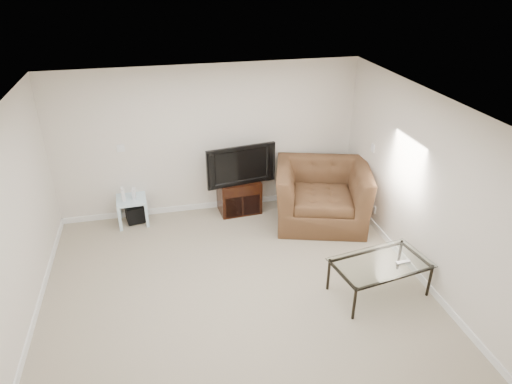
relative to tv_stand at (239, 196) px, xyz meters
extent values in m
plane|color=tan|center=(-0.45, -2.28, -0.29)|extent=(5.00, 5.00, 0.00)
plane|color=white|center=(-0.45, -2.28, 2.21)|extent=(5.00, 5.00, 0.00)
cube|color=silver|center=(-0.45, 0.22, 0.96)|extent=(5.00, 0.02, 2.50)
cube|color=silver|center=(-2.95, -2.28, 0.96)|extent=(0.02, 5.00, 2.50)
cube|color=silver|center=(2.05, -2.28, 0.96)|extent=(0.02, 5.00, 2.50)
cube|color=white|center=(-1.85, 0.21, 0.96)|extent=(0.12, 0.02, 0.12)
cube|color=white|center=(2.04, -0.68, 0.96)|extent=(0.02, 0.09, 0.13)
cube|color=white|center=(2.04, -0.98, 0.01)|extent=(0.02, 0.08, 0.12)
cube|color=black|center=(0.00, -0.04, 0.19)|extent=(0.42, 0.31, 0.06)
imported|color=black|center=(0.00, -0.03, 0.63)|extent=(1.11, 0.38, 0.68)
cube|color=black|center=(-1.76, 0.02, -0.13)|extent=(0.33, 0.33, 0.28)
cube|color=white|center=(-1.90, -0.02, 0.27)|extent=(0.07, 0.16, 0.21)
cube|color=silver|center=(-1.73, -0.02, 0.25)|extent=(0.06, 0.14, 0.18)
imported|color=brown|center=(1.26, -0.62, 0.36)|extent=(1.70, 1.35, 1.30)
cube|color=#B2B2B7|center=(1.62, -2.62, 0.20)|extent=(0.19, 0.06, 0.02)
camera|label=1|loc=(-1.26, -6.81, 3.66)|focal=32.00mm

